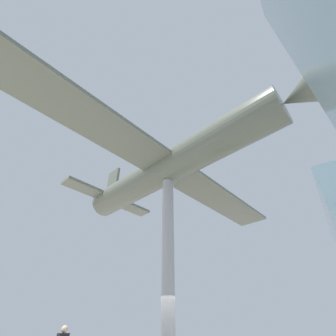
# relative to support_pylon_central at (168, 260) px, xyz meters

# --- Properties ---
(support_pylon_central) EXTENTS (0.52, 0.52, 7.61)m
(support_pylon_central) POSITION_rel_support_pylon_central_xyz_m (0.00, 0.00, 0.00)
(support_pylon_central) COLOR #B7B7BC
(support_pylon_central) RESTS_ON ground_plane
(suspended_airplane) EXTENTS (19.75, 13.87, 3.23)m
(suspended_airplane) POSITION_rel_support_pylon_central_xyz_m (0.03, 0.22, 4.66)
(suspended_airplane) COLOR slate
(suspended_airplane) RESTS_ON support_pylon_central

